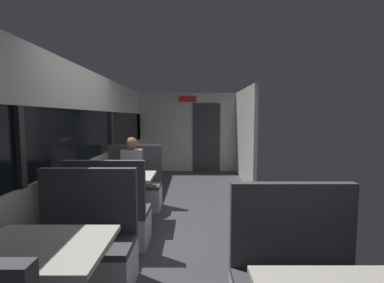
{
  "coord_description": "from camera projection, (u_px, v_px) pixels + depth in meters",
  "views": [
    {
      "loc": [
        0.13,
        -3.85,
        1.59
      ],
      "look_at": [
        0.11,
        2.08,
        1.07
      ],
      "focal_mm": 25.52,
      "sensor_mm": 36.0,
      "label": 1
    }
  ],
  "objects": [
    {
      "name": "bench_near_window_facing_entry",
      "position": [
        84.0,
        252.0,
        2.56
      ],
      "size": [
        0.95,
        0.5,
        1.1
      ],
      "color": "silver",
      "rests_on": "ground_plane"
    },
    {
      "name": "seated_passenger",
      "position": [
        133.0,
        179.0,
        4.68
      ],
      "size": [
        0.47,
        0.55,
        1.26
      ],
      "color": "#26262D",
      "rests_on": "ground_plane"
    },
    {
      "name": "carriage_window_panel_left",
      "position": [
        82.0,
        152.0,
        3.88
      ],
      "size": [
        0.09,
        8.48,
        2.3
      ],
      "color": "beige",
      "rests_on": "ground_plane"
    },
    {
      "name": "bench_mid_window_facing_entry",
      "position": [
        134.0,
        190.0,
        4.77
      ],
      "size": [
        0.95,
        0.5,
        1.1
      ],
      "color": "silver",
      "rests_on": "ground_plane"
    },
    {
      "name": "bench_mid_window_facing_end",
      "position": [
        110.0,
        220.0,
        3.37
      ],
      "size": [
        0.95,
        0.5,
        1.1
      ],
      "color": "silver",
      "rests_on": "ground_plane"
    },
    {
      "name": "ground_plane",
      "position": [
        184.0,
        228.0,
        3.97
      ],
      "size": [
        3.3,
        9.2,
        0.02
      ],
      "primitive_type": "cube",
      "color": "#423F44"
    },
    {
      "name": "carriage_end_bulkhead",
      "position": [
        190.0,
        133.0,
        8.05
      ],
      "size": [
        2.9,
        0.11,
        2.3
      ],
      "color": "beige",
      "rests_on": "ground_plane"
    },
    {
      "name": "carriage_aisle_panel_right",
      "position": [
        245.0,
        135.0,
        6.86
      ],
      "size": [
        0.08,
        2.4,
        2.3
      ],
      "primitive_type": "cube",
      "color": "beige",
      "rests_on": "ground_plane"
    },
    {
      "name": "dining_table_mid_window",
      "position": [
        124.0,
        182.0,
        4.04
      ],
      "size": [
        0.9,
        0.7,
        0.74
      ],
      "color": "#9E9EA3",
      "rests_on": "ground_plane"
    },
    {
      "name": "dining_table_near_window",
      "position": [
        41.0,
        259.0,
        1.84
      ],
      "size": [
        0.9,
        0.7,
        0.74
      ],
      "color": "#9E9EA3",
      "rests_on": "ground_plane"
    }
  ]
}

